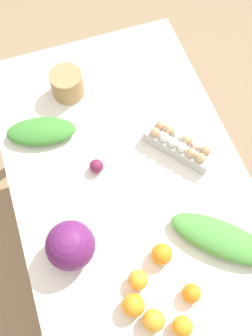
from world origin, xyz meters
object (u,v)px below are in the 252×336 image
paper_bag (67,84)px  orange_4 (162,254)px  orange_5 (133,305)px  orange_3 (154,320)px  cabbage_purple (70,245)px  orange_1 (182,327)px  orange_2 (138,280)px  beet_root (96,166)px  egg_carton (179,144)px  orange_0 (191,293)px  greens_bunch_dandelion (221,239)px  greens_bunch_beet_tops (41,131)px

paper_bag → orange_4: paper_bag is taller
orange_5 → orange_3: bearing=36.5°
cabbage_purple → orange_1: 0.46m
orange_1 → orange_2: (-0.19, -0.09, 0.00)m
cabbage_purple → beet_root: (-0.29, 0.18, -0.06)m
egg_carton → orange_1: egg_carton is taller
orange_0 → orange_5: (-0.03, -0.20, 0.01)m
beet_root → orange_5: orange_5 is taller
greens_bunch_dandelion → orange_2: orange_2 is taller
egg_carton → orange_4: 0.45m
paper_bag → beet_root: paper_bag is taller
greens_bunch_dandelion → orange_5: orange_5 is taller
egg_carton → greens_bunch_dandelion: bearing=-37.7°
cabbage_purple → greens_bunch_beet_tops: (-0.51, 0.01, -0.06)m
orange_1 → orange_5: (-0.11, -0.13, 0.00)m
orange_0 → orange_1: (0.09, -0.07, 0.00)m
cabbage_purple → orange_5: size_ratio=2.20×
paper_bag → greens_bunch_beet_tops: 0.24m
paper_bag → orange_2: (0.86, 0.02, -0.02)m
beet_root → orange_5: 0.54m
cabbage_purple → greens_bunch_beet_tops: bearing=179.3°
cabbage_purple → greens_bunch_dandelion: bearing=75.1°
paper_bag → orange_2: 0.86m
paper_bag → greens_bunch_beet_tops: bearing=-42.6°
orange_1 → orange_3: 0.10m
orange_3 → orange_5: orange_5 is taller
orange_2 → orange_5: (0.07, -0.04, 0.00)m
greens_bunch_dandelion → egg_carton: bearing=179.9°
greens_bunch_dandelion → beet_root: 0.55m
orange_1 → orange_5: orange_5 is taller
greens_bunch_dandelion → orange_0: 0.22m
paper_bag → beet_root: size_ratio=2.46×
egg_carton → greens_bunch_beet_tops: bearing=-153.1°
cabbage_purple → orange_2: bearing=46.6°
greens_bunch_beet_tops → orange_1: 0.91m
egg_carton → greens_bunch_beet_tops: egg_carton is taller
orange_2 → orange_3: 0.14m
orange_3 → orange_4: (-0.19, 0.10, 0.00)m
orange_0 → orange_1: bearing=-38.7°
orange_4 → orange_3: bearing=-27.9°
paper_bag → orange_3: bearing=1.3°
cabbage_purple → orange_5: 0.29m
beet_root → orange_2: bearing=1.2°
orange_1 → cabbage_purple: bearing=-143.0°
greens_bunch_dandelion → orange_1: size_ratio=5.52×
egg_carton → orange_4: egg_carton is taller
greens_bunch_beet_tops → orange_4: size_ratio=3.71×
orange_0 → orange_1: size_ratio=0.94×
orange_3 → orange_5: (-0.07, -0.05, 0.00)m
greens_bunch_beet_tops → orange_0: orange_0 is taller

